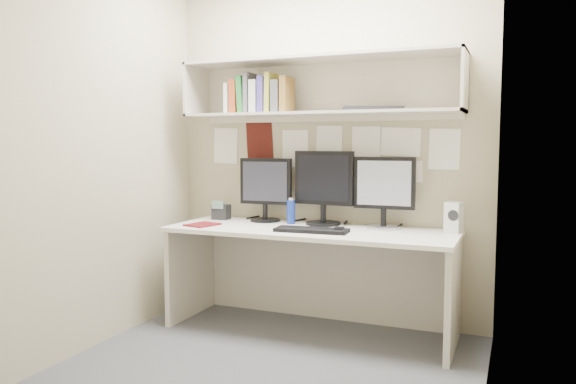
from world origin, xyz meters
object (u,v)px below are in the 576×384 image
at_px(keyboard, 312,230).
at_px(maroon_notebook, 202,225).
at_px(monitor_right, 384,190).
at_px(desk, 310,280).
at_px(monitor_center, 324,185).
at_px(desk_phone, 221,212).
at_px(monitor_left, 266,187).
at_px(speaker, 454,217).

height_order(keyboard, maroon_notebook, keyboard).
relative_size(monitor_right, keyboard, 1.02).
distance_m(desk, monitor_center, 0.69).
height_order(keyboard, desk_phone, desk_phone).
height_order(monitor_left, monitor_right, monitor_right).
bearing_deg(keyboard, monitor_left, 140.71).
xyz_separation_m(desk, desk_phone, (-0.81, 0.18, 0.42)).
bearing_deg(keyboard, desk, 109.65).
bearing_deg(desk, monitor_center, 84.12).
height_order(speaker, desk_phone, speaker).
xyz_separation_m(monitor_left, maroon_notebook, (-0.33, -0.38, -0.25)).
relative_size(monitor_center, monitor_right, 1.08).
xyz_separation_m(monitor_left, speaker, (1.38, -0.03, -0.16)).
bearing_deg(monitor_left, desk_phone, -175.77).
relative_size(desk, desk_phone, 13.33).
xyz_separation_m(keyboard, speaker, (0.88, 0.33, 0.09)).
bearing_deg(monitor_center, monitor_right, 6.47).
distance_m(monitor_left, speaker, 1.39).
bearing_deg(monitor_left, keyboard, -36.99).
bearing_deg(speaker, monitor_right, -167.12).
distance_m(desk, keyboard, 0.40).
relative_size(monitor_center, keyboard, 1.09).
distance_m(monitor_center, monitor_right, 0.44).
bearing_deg(desk, keyboard, -66.43).
xyz_separation_m(monitor_center, keyboard, (0.04, -0.36, -0.27)).
xyz_separation_m(monitor_right, maroon_notebook, (-1.23, -0.38, -0.26)).
bearing_deg(monitor_left, desk, -28.02).
xyz_separation_m(desk, monitor_right, (0.47, 0.22, 0.63)).
xyz_separation_m(monitor_center, desk_phone, (-0.83, -0.04, -0.23)).
xyz_separation_m(speaker, desk_phone, (-1.75, -0.01, -0.04)).
relative_size(desk, monitor_left, 4.19).
relative_size(monitor_center, maroon_notebook, 2.43).
relative_size(desk, maroon_notebook, 9.11).
xyz_separation_m(keyboard, desk_phone, (-0.87, 0.32, 0.05)).
distance_m(desk, monitor_right, 0.82).
xyz_separation_m(desk, speaker, (0.94, 0.19, 0.47)).
bearing_deg(maroon_notebook, speaker, 25.90).
distance_m(monitor_right, maroon_notebook, 1.32).
xyz_separation_m(monitor_center, maroon_notebook, (-0.79, -0.38, -0.28)).
distance_m(monitor_right, desk_phone, 1.29).
bearing_deg(maroon_notebook, desk_phone, 110.50).
distance_m(desk, monitor_left, 0.79).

